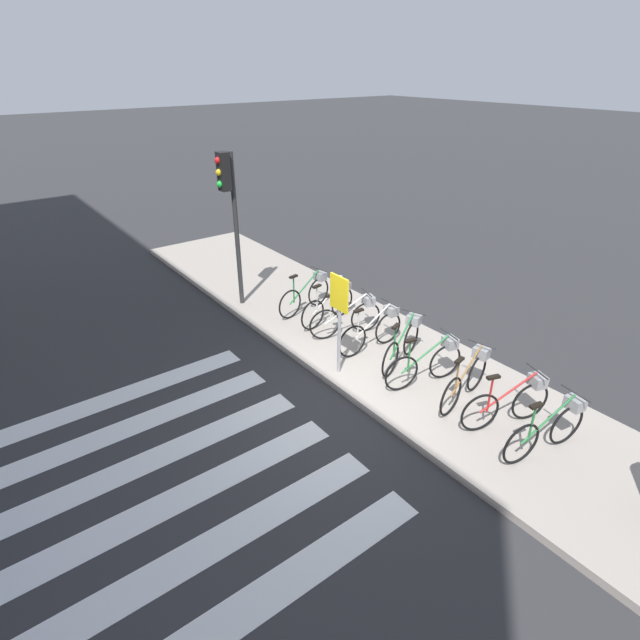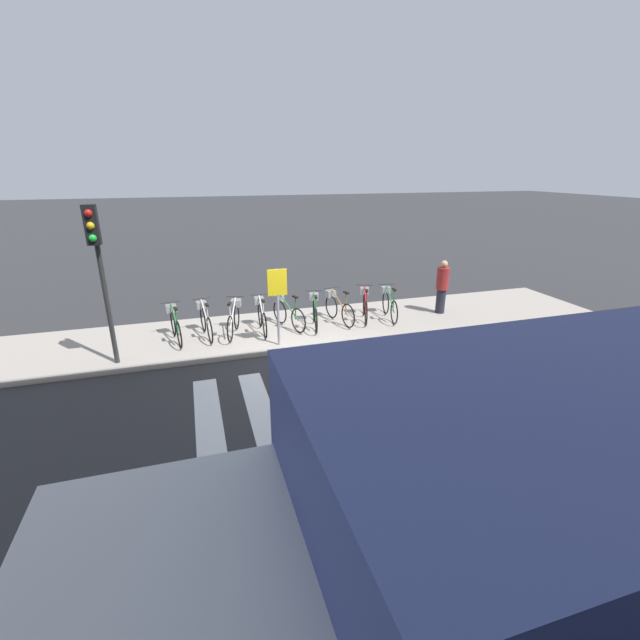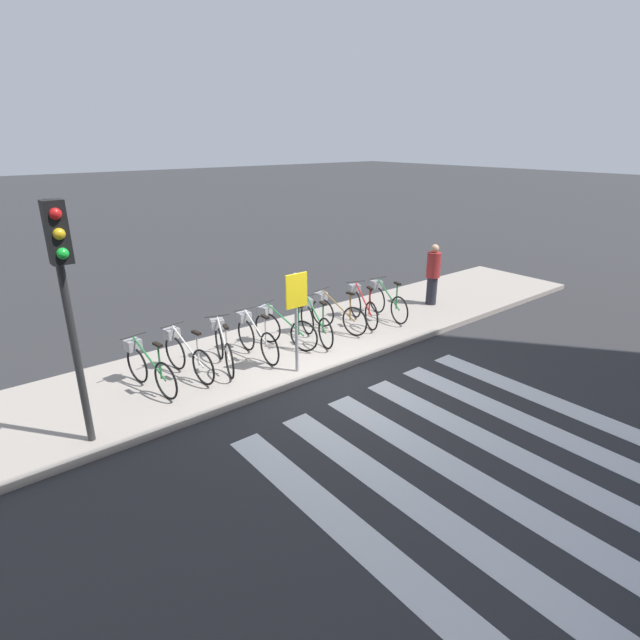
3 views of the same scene
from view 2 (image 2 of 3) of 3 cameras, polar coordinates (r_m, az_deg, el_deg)
name	(u,v)px [view 2 (image 2 of 3)]	position (r m, az deg, el deg)	size (l,w,h in m)	color
ground_plane	(302,352)	(10.05, -2.45, -4.25)	(120.00, 120.00, 0.00)	#2D2D30
sidewalk	(288,329)	(11.29, -4.26, -1.19)	(17.61, 2.82, 0.12)	#9E9389
road_crosswalk	(393,492)	(6.20, 9.70, -21.65)	(4.95, 8.00, 0.01)	silver
parked_bicycle_0	(175,323)	(10.83, -18.78, -0.44)	(0.46, 1.51, 0.94)	black
parked_bicycle_1	(205,319)	(10.90, -15.06, 0.07)	(0.46, 1.51, 0.94)	black
parked_bicycle_2	(234,318)	(10.87, -11.40, 0.30)	(0.58, 1.47, 0.94)	black
parked_bicycle_3	(262,315)	(10.96, -7.80, 0.69)	(0.46, 1.52, 0.94)	black
parked_bicycle_4	(287,311)	(11.15, -4.46, 1.15)	(0.65, 1.44, 0.94)	black
parked_bicycle_5	(315,311)	(11.19, -0.69, 1.27)	(0.51, 1.49, 0.94)	black
parked_bicycle_6	(338,307)	(11.52, 2.37, 1.80)	(0.48, 1.50, 0.94)	black
parked_bicycle_7	(365,304)	(11.80, 6.02, 2.14)	(0.63, 1.45, 0.94)	black
parked_bicycle_8	(389,303)	(11.99, 9.19, 2.27)	(0.46, 1.50, 0.94)	black
truck	(514,563)	(3.45, 24.46, -27.45)	(5.38, 2.06, 2.89)	black
pedestrian	(442,286)	(12.61, 15.96, 4.38)	(0.34, 0.34, 1.52)	#23232D
traffic_light	(97,253)	(9.44, -27.57, 7.91)	(0.24, 0.40, 3.31)	#2D2D2D
sign_post	(278,294)	(9.75, -5.69, 3.45)	(0.44, 0.07, 1.82)	#99999E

